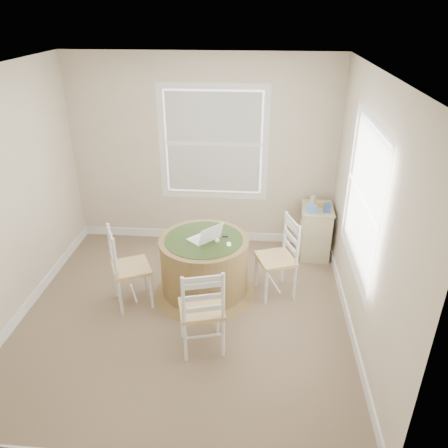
{
  "coord_description": "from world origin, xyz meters",
  "views": [
    {
      "loc": [
        0.76,
        -3.82,
        3.13
      ],
      "look_at": [
        0.4,
        0.45,
        0.94
      ],
      "focal_mm": 35.0,
      "sensor_mm": 36.0,
      "label": 1
    }
  ],
  "objects_px": {
    "round_table": "(204,264)",
    "chair_near": "(201,308)",
    "laptop": "(205,237)",
    "corner_chest": "(315,231)",
    "chair_left": "(131,267)",
    "chair_right": "(276,259)"
  },
  "relations": [
    {
      "from": "chair_right",
      "to": "corner_chest",
      "type": "distance_m",
      "value": 1.11
    },
    {
      "from": "round_table",
      "to": "chair_left",
      "type": "bearing_deg",
      "value": -170.09
    },
    {
      "from": "chair_near",
      "to": "corner_chest",
      "type": "relative_size",
      "value": 1.34
    },
    {
      "from": "round_table",
      "to": "chair_right",
      "type": "bearing_deg",
      "value": -2.82
    },
    {
      "from": "chair_near",
      "to": "laptop",
      "type": "bearing_deg",
      "value": -101.05
    },
    {
      "from": "chair_right",
      "to": "corner_chest",
      "type": "relative_size",
      "value": 1.34
    },
    {
      "from": "chair_left",
      "to": "chair_right",
      "type": "distance_m",
      "value": 1.65
    },
    {
      "from": "round_table",
      "to": "corner_chest",
      "type": "distance_m",
      "value": 1.72
    },
    {
      "from": "chair_near",
      "to": "corner_chest",
      "type": "xyz_separation_m",
      "value": [
        1.3,
        1.93,
        -0.12
      ]
    },
    {
      "from": "laptop",
      "to": "corner_chest",
      "type": "distance_m",
      "value": 1.75
    },
    {
      "from": "round_table",
      "to": "corner_chest",
      "type": "xyz_separation_m",
      "value": [
        1.38,
        1.02,
        -0.04
      ]
    },
    {
      "from": "chair_near",
      "to": "chair_right",
      "type": "distance_m",
      "value": 1.23
    },
    {
      "from": "round_table",
      "to": "chair_near",
      "type": "height_order",
      "value": "chair_near"
    },
    {
      "from": "chair_left",
      "to": "corner_chest",
      "type": "height_order",
      "value": "chair_left"
    },
    {
      "from": "chair_near",
      "to": "chair_right",
      "type": "xyz_separation_m",
      "value": [
        0.74,
        0.98,
        0.0
      ]
    },
    {
      "from": "chair_right",
      "to": "laptop",
      "type": "xyz_separation_m",
      "value": [
        -0.81,
        -0.08,
        0.29
      ]
    },
    {
      "from": "chair_left",
      "to": "chair_near",
      "type": "distance_m",
      "value": 1.1
    },
    {
      "from": "round_table",
      "to": "corner_chest",
      "type": "height_order",
      "value": "round_table"
    },
    {
      "from": "round_table",
      "to": "chair_right",
      "type": "distance_m",
      "value": 0.83
    },
    {
      "from": "chair_left",
      "to": "corner_chest",
      "type": "xyz_separation_m",
      "value": [
        2.18,
        1.27,
        -0.12
      ]
    },
    {
      "from": "chair_near",
      "to": "laptop",
      "type": "distance_m",
      "value": 0.95
    },
    {
      "from": "round_table",
      "to": "laptop",
      "type": "bearing_deg",
      "value": -33.4
    }
  ]
}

